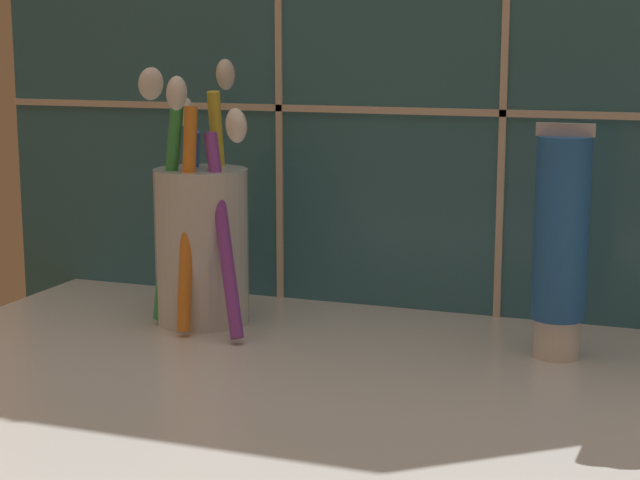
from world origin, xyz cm
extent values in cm
cube|color=silver|center=(0.00, 0.00, 1.00)|extent=(67.13, 37.17, 2.00)
cube|color=#336B7F|center=(0.00, 18.84, 21.78)|extent=(77.13, 1.50, 43.56)
cube|color=beige|center=(0.00, 17.99, 16.55)|extent=(77.13, 0.24, 0.50)
cube|color=beige|center=(-15.10, 17.99, 21.78)|extent=(0.50, 0.24, 43.56)
cube|color=beige|center=(1.68, 17.99, 21.78)|extent=(0.50, 0.24, 43.56)
cylinder|color=silver|center=(-17.52, 9.58, 7.41)|extent=(6.51, 6.51, 10.81)
cylinder|color=purple|center=(-14.68, 7.18, 8.84)|extent=(4.98, 5.43, 13.25)
ellipsoid|color=white|center=(-12.51, 4.74, 16.30)|extent=(2.59, 2.68, 2.69)
cylinder|color=yellow|center=(-17.25, 12.23, 10.22)|extent=(1.18, 3.29, 15.77)
ellipsoid|color=white|center=(-17.37, 13.56, 19.12)|extent=(1.47, 2.10, 2.43)
cylinder|color=blue|center=(-19.43, 11.84, 8.87)|extent=(3.72, 4.86, 13.22)
ellipsoid|color=white|center=(-20.88, 13.96, 16.37)|extent=(2.38, 2.64, 2.63)
cylinder|color=green|center=(-19.25, 8.05, 9.98)|extent=(2.69, 1.70, 15.26)
ellipsoid|color=white|center=(-20.14, 7.73, 18.66)|extent=(2.24, 1.87, 2.37)
cylinder|color=orange|center=(-17.25, 6.98, 9.76)|extent=(1.62, 3.97, 14.90)
ellipsoid|color=white|center=(-16.92, 5.29, 18.20)|extent=(1.67, 2.30, 2.49)
cylinder|color=white|center=(7.09, 9.58, 3.24)|extent=(2.85, 2.85, 2.49)
cylinder|color=blue|center=(7.09, 9.58, 10.16)|extent=(3.35, 3.35, 11.33)
cube|color=silver|center=(7.09, 9.58, 16.22)|extent=(3.52, 0.36, 0.80)
camera|label=1|loc=(15.63, -56.05, 21.60)|focal=60.00mm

